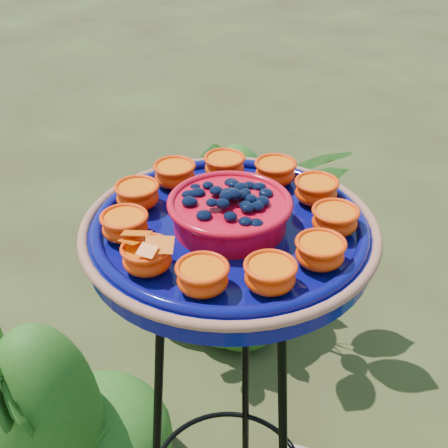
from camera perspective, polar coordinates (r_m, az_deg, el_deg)
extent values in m
torus|color=black|center=(1.07, 0.51, -2.71)|extent=(0.36, 0.36, 0.02)
cylinder|color=black|center=(1.50, 1.98, -14.00)|extent=(0.05, 0.09, 0.94)
cylinder|color=black|center=(1.38, -6.17, -19.65)|extent=(0.07, 0.08, 0.94)
cylinder|color=#070958|center=(1.05, 0.52, -1.20)|extent=(0.64, 0.64, 0.04)
torus|color=#9C6646|center=(1.04, 0.52, -0.33)|extent=(0.50, 0.50, 0.02)
torus|color=#070958|center=(1.04, 0.52, -0.14)|extent=(0.46, 0.46, 0.02)
cylinder|color=red|center=(1.03, 0.53, 0.86)|extent=(0.25, 0.25, 0.05)
torus|color=red|center=(1.02, 0.54, 1.97)|extent=(0.21, 0.21, 0.01)
ellipsoid|color=black|center=(1.01, 0.54, 2.28)|extent=(0.17, 0.17, 0.03)
ellipsoid|color=#FA3302|center=(1.04, 10.08, 0.15)|extent=(0.07, 0.07, 0.04)
cylinder|color=orange|center=(1.03, 10.18, 1.02)|extent=(0.07, 0.07, 0.01)
ellipsoid|color=#FA3302|center=(1.11, 8.41, 2.82)|extent=(0.07, 0.07, 0.04)
cylinder|color=orange|center=(1.10, 8.49, 3.66)|extent=(0.07, 0.07, 0.01)
ellipsoid|color=#FA3302|center=(1.17, 4.71, 4.57)|extent=(0.07, 0.07, 0.04)
cylinder|color=orange|center=(1.16, 4.75, 5.39)|extent=(0.07, 0.07, 0.01)
ellipsoid|color=#FA3302|center=(1.18, 0.04, 5.11)|extent=(0.07, 0.07, 0.04)
cylinder|color=orange|center=(1.17, 0.04, 5.92)|extent=(0.07, 0.07, 0.01)
ellipsoid|color=#FA3302|center=(1.16, -4.51, 4.36)|extent=(0.07, 0.07, 0.04)
cylinder|color=orange|center=(1.15, -4.56, 5.17)|extent=(0.07, 0.07, 0.01)
ellipsoid|color=#FA3302|center=(1.10, -7.90, 2.41)|extent=(0.07, 0.07, 0.04)
cylinder|color=orange|center=(1.09, -7.97, 3.26)|extent=(0.07, 0.07, 0.01)
ellipsoid|color=#FA3302|center=(1.02, -9.03, -0.37)|extent=(0.07, 0.07, 0.04)
cylinder|color=orange|center=(1.01, -9.12, 0.51)|extent=(0.07, 0.07, 0.01)
ellipsoid|color=#FA3302|center=(0.94, -7.03, -3.27)|extent=(0.07, 0.07, 0.04)
cylinder|color=orange|center=(0.93, -7.11, -2.34)|extent=(0.07, 0.07, 0.01)
ellipsoid|color=#FA3302|center=(0.90, -1.97, -5.13)|extent=(0.07, 0.07, 0.04)
cylinder|color=orange|center=(0.88, -2.00, -4.18)|extent=(0.07, 0.07, 0.01)
ellipsoid|color=#FA3302|center=(0.90, 4.23, -4.93)|extent=(0.07, 0.07, 0.04)
cylinder|color=orange|center=(0.89, 4.28, -3.98)|extent=(0.07, 0.07, 0.01)
ellipsoid|color=#FA3302|center=(0.96, 8.75, -2.80)|extent=(0.07, 0.07, 0.04)
cylinder|color=orange|center=(0.95, 8.85, -1.88)|extent=(0.07, 0.07, 0.01)
cylinder|color=black|center=(0.92, -7.15, -1.80)|extent=(0.02, 0.02, 0.00)
cube|color=orange|center=(0.94, -7.99, -0.84)|extent=(0.05, 0.05, 0.01)
cube|color=orange|center=(0.91, -5.95, -1.90)|extent=(0.05, 0.05, 0.01)
imported|color=#205516|center=(2.15, 1.10, -0.24)|extent=(0.91, 0.92, 0.78)
imported|color=#205516|center=(1.66, -16.15, -16.18)|extent=(0.41, 0.45, 0.68)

